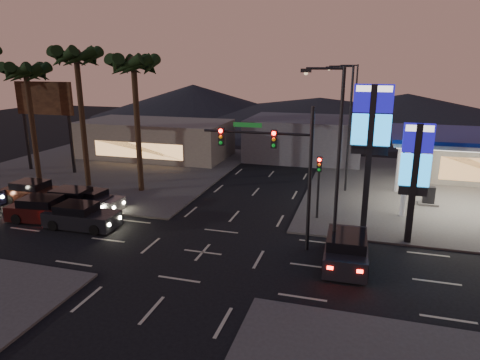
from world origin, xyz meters
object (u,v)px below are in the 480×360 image
(pylon_sign_short, at_px, (415,166))
(suv_station, at_px, (346,249))
(car_lane_a_mid, at_px, (45,210))
(car_lane_b_mid, at_px, (75,201))
(car_lane_a_front, at_px, (81,217))
(traffic_signal_mast, at_px, (278,157))
(car_lane_b_rear, at_px, (34,192))
(car_lane_b_front, at_px, (93,201))
(pylon_sign_tall, at_px, (371,130))

(pylon_sign_short, height_order, suv_station, pylon_sign_short)
(car_lane_a_mid, relative_size, car_lane_b_mid, 1.01)
(suv_station, bearing_deg, pylon_sign_short, 47.14)
(suv_station, bearing_deg, car_lane_a_front, 178.50)
(pylon_sign_short, relative_size, car_lane_b_mid, 1.39)
(traffic_signal_mast, xyz_separation_m, car_lane_b_rear, (-19.20, 2.89, -4.49))
(car_lane_a_mid, height_order, car_lane_b_mid, car_lane_a_mid)
(car_lane_b_front, height_order, car_lane_b_rear, car_lane_b_rear)
(suv_station, bearing_deg, car_lane_b_front, 168.54)
(traffic_signal_mast, bearing_deg, car_lane_a_mid, -179.01)
(pylon_sign_tall, relative_size, car_lane_a_mid, 1.77)
(car_lane_b_mid, relative_size, car_lane_b_rear, 1.03)
(car_lane_a_front, bearing_deg, car_lane_b_rear, 152.12)
(car_lane_b_front, bearing_deg, car_lane_a_front, -67.26)
(pylon_sign_tall, bearing_deg, car_lane_b_rear, -178.51)
(pylon_sign_tall, bearing_deg, traffic_signal_mast, -143.48)
(car_lane_a_front, distance_m, suv_station, 16.45)
(pylon_sign_short, xyz_separation_m, car_lane_b_mid, (-22.13, -0.59, -3.91))
(traffic_signal_mast, distance_m, car_lane_a_mid, 16.21)
(pylon_sign_tall, distance_m, car_lane_a_front, 18.65)
(car_lane_a_mid, distance_m, car_lane_b_front, 3.29)
(car_lane_a_mid, bearing_deg, car_lane_b_front, 58.49)
(car_lane_b_rear, bearing_deg, pylon_sign_tall, 1.49)
(traffic_signal_mast, height_order, car_lane_b_rear, traffic_signal_mast)
(car_lane_a_front, relative_size, car_lane_b_front, 1.08)
(car_lane_b_rear, bearing_deg, car_lane_a_mid, -41.07)
(car_lane_b_mid, distance_m, suv_station, 19.04)
(traffic_signal_mast, relative_size, car_lane_b_rear, 1.64)
(pylon_sign_tall, bearing_deg, suv_station, -100.20)
(car_lane_a_front, bearing_deg, car_lane_b_front, 112.74)
(car_lane_a_front, xyz_separation_m, suv_station, (16.45, -0.43, 0.06))
(pylon_sign_short, xyz_separation_m, car_lane_a_front, (-19.77, -3.15, -3.93))
(traffic_signal_mast, xyz_separation_m, suv_station, (3.92, -1.07, -4.45))
(car_lane_a_front, bearing_deg, car_lane_b_mid, 132.57)
(pylon_sign_tall, distance_m, traffic_signal_mast, 6.02)
(car_lane_a_mid, height_order, car_lane_b_front, car_lane_a_mid)
(pylon_sign_tall, relative_size, car_lane_a_front, 1.87)
(car_lane_a_mid, bearing_deg, traffic_signal_mast, 0.99)
(traffic_signal_mast, bearing_deg, pylon_sign_tall, 36.52)
(car_lane_a_front, bearing_deg, pylon_sign_short, 9.06)
(traffic_signal_mast, bearing_deg, suv_station, -15.27)
(pylon_sign_short, bearing_deg, car_lane_a_front, -170.94)
(suv_station, bearing_deg, pylon_sign_tall, 79.80)
(pylon_sign_tall, distance_m, car_lane_b_front, 19.49)
(pylon_sign_short, distance_m, car_lane_b_front, 21.48)
(car_lane_b_front, relative_size, car_lane_b_mid, 0.89)
(car_lane_a_mid, relative_size, car_lane_b_rear, 1.04)
(traffic_signal_mast, distance_m, car_lane_b_rear, 19.93)
(pylon_sign_tall, relative_size, pylon_sign_short, 1.29)
(car_lane_b_front, xyz_separation_m, car_lane_b_mid, (-1.02, -0.61, 0.08))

